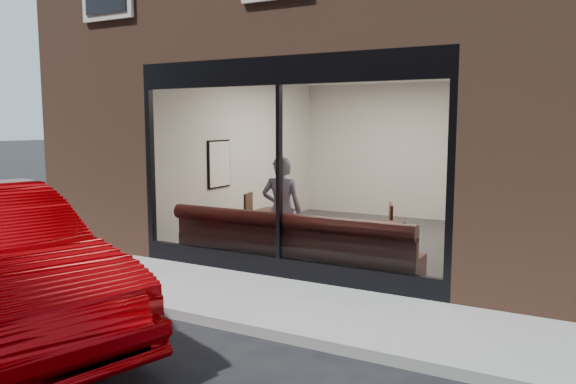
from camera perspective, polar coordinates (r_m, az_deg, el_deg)
The scene contains 21 objects.
ground at distance 6.76m, azimuth -9.73°, elevation -12.66°, with size 120.00×120.00×0.00m, color black.
sidewalk_near at distance 7.52m, azimuth -4.91°, elevation -10.47°, with size 40.00×2.00×0.01m, color gray.
kerb_near at distance 6.71m, azimuth -10.02°, elevation -12.29°, with size 40.00×0.10×0.12m, color gray.
host_building_pier_left at distance 15.11m, azimuth -2.06°, elevation 4.54°, with size 2.50×12.00×3.20m, color brown.
host_building_backfill at distance 16.46m, azimuth 14.79°, elevation 4.52°, with size 5.00×6.00×3.20m, color brown.
cafe_floor at distance 10.96m, azimuth 6.81°, elevation -4.82°, with size 6.00×6.00×0.00m, color #2D2D30.
cafe_ceiling at distance 10.77m, azimuth 7.07°, elevation 11.93°, with size 6.00×6.00×0.00m, color white.
cafe_wall_back at distance 13.56m, azimuth 11.68°, elevation 4.11°, with size 5.00×5.00×0.00m, color silver.
cafe_wall_left at distance 11.90m, azimuth -4.27°, elevation 3.83°, with size 6.00×6.00×0.00m, color silver.
cafe_wall_right at distance 10.09m, azimuth 20.18°, elevation 2.83°, with size 6.00×6.00×0.00m, color silver.
storefront_kick at distance 8.34m, azimuth -0.88°, elevation -7.65°, with size 5.00×0.10×0.30m, color black.
storefront_header at distance 8.10m, azimuth -0.92°, elevation 12.24°, with size 5.00×0.10×0.40m, color black.
storefront_mullion at distance 8.10m, azimuth -0.90°, elevation 1.97°, with size 0.06×0.10×2.50m, color black.
storefront_glass at distance 8.07m, azimuth -1.00°, elevation 1.95°, with size 4.80×4.80×0.00m, color white.
banquette at distance 8.66m, azimuth 0.44°, elevation -6.58°, with size 4.00×0.55×0.45m, color #351314.
person at distance 8.95m, azimuth -0.65°, elevation -1.90°, with size 0.64×0.42×1.75m, color #8C93B9.
cafe_table_left at distance 9.79m, azimuth -1.45°, elevation -1.92°, with size 0.57×0.57×0.04m, color black.
cafe_table_right at distance 8.58m, azimuth 9.17°, elevation -3.29°, with size 0.66×0.66×0.04m, color black.
cafe_chair_left at distance 10.76m, azimuth -4.99°, elevation -3.82°, with size 0.43×0.43×0.04m, color black.
cafe_chair_right at distance 9.42m, azimuth 9.19°, elevation -5.47°, with size 0.47×0.47×0.05m, color black.
wall_poster at distance 11.06m, azimuth -6.95°, elevation 2.85°, with size 0.02×0.66×0.87m, color white.
Camera 1 is at (4.00, -4.95, 2.27)m, focal length 35.00 mm.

